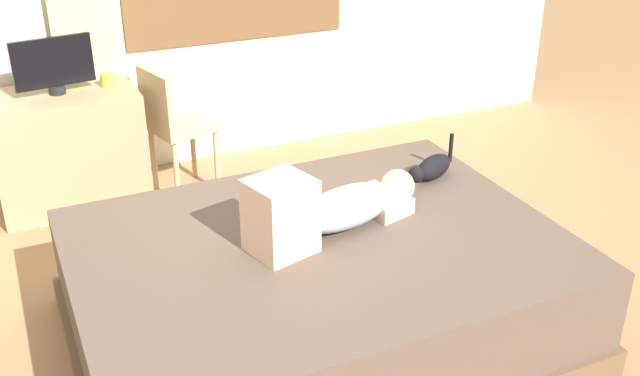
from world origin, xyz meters
TOP-DOWN VIEW (x-y plane):
  - ground_plane at (0.00, 0.00)m, footprint 16.00×16.00m
  - bed at (0.05, -0.01)m, footprint 2.24×1.67m
  - person_lying at (0.13, 0.05)m, footprint 0.94×0.47m
  - cat at (0.85, 0.32)m, footprint 0.34×0.20m
  - desk at (-0.80, 1.95)m, footprint 0.90×0.56m
  - tv_monitor at (-0.81, 1.95)m, footprint 0.48×0.10m
  - cup at (-0.51, 1.97)m, footprint 0.08×0.08m
  - chair_by_desk at (-0.17, 1.79)m, footprint 0.47×0.47m
  - curtain_left at (-0.56, 2.23)m, footprint 0.44×0.06m

SIDE VIEW (x-z plane):
  - ground_plane at x=0.00m, z-range 0.00..0.00m
  - bed at x=0.05m, z-range 0.00..0.53m
  - desk at x=-0.80m, z-range 0.00..0.74m
  - chair_by_desk at x=-0.17m, z-range 0.08..0.94m
  - cat at x=0.85m, z-range 0.50..0.71m
  - person_lying at x=0.13m, z-range 0.48..0.82m
  - cup at x=-0.51m, z-range 0.74..0.82m
  - tv_monitor at x=-0.81m, z-range 0.75..1.10m
  - curtain_left at x=-0.56m, z-range 0.00..2.30m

